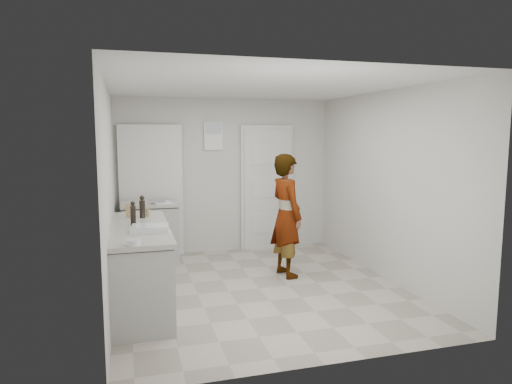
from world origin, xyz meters
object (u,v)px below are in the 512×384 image
object	(u,v)px
spice_jar	(148,213)
egg_bowl	(133,242)
person	(286,215)
baking_dish	(150,229)
oil_cruet_b	(133,214)
cake_mix_box	(131,210)
oil_cruet_a	(142,207)

from	to	relation	value
spice_jar	egg_bowl	distance (m)	1.49
person	baking_dish	size ratio (longest dim) A/B	4.11
person	egg_bowl	size ratio (longest dim) A/B	12.58
oil_cruet_b	baking_dish	xyz separation A→B (m)	(0.16, -0.39, -0.10)
spice_jar	baking_dish	xyz separation A→B (m)	(-0.02, -0.93, -0.01)
cake_mix_box	oil_cruet_b	world-z (taller)	oil_cruet_b
cake_mix_box	spice_jar	bearing A→B (deg)	29.68
baking_dish	cake_mix_box	bearing A→B (deg)	101.55
baking_dish	egg_bowl	world-z (taller)	baking_dish
spice_jar	cake_mix_box	bearing A→B (deg)	-174.57
spice_jar	oil_cruet_a	size ratio (longest dim) A/B	0.30
cake_mix_box	egg_bowl	size ratio (longest dim) A/B	1.27
oil_cruet_a	oil_cruet_b	xyz separation A→B (m)	(-0.11, -0.44, -0.00)
person	oil_cruet_b	size ratio (longest dim) A/B	6.16
cake_mix_box	spice_jar	size ratio (longest dim) A/B	2.06
baking_dish	egg_bowl	xyz separation A→B (m)	(-0.17, -0.54, -0.00)
egg_bowl	oil_cruet_b	bearing A→B (deg)	89.23
oil_cruet_b	oil_cruet_a	bearing A→B (deg)	75.72
cake_mix_box	spice_jar	distance (m)	0.21
cake_mix_box	oil_cruet_b	size ratio (longest dim) A/B	0.62
oil_cruet_b	spice_jar	bearing A→B (deg)	71.40
person	baking_dish	distance (m)	2.10
spice_jar	oil_cruet_a	xyz separation A→B (m)	(-0.07, -0.10, 0.09)
person	egg_bowl	bearing A→B (deg)	117.50
person	oil_cruet_a	xyz separation A→B (m)	(-1.90, -0.15, 0.22)
oil_cruet_a	egg_bowl	size ratio (longest dim) A/B	2.06
spice_jar	oil_cruet_a	distance (m)	0.15
cake_mix_box	oil_cruet_a	distance (m)	0.17
spice_jar	oil_cruet_b	xyz separation A→B (m)	(-0.18, -0.54, 0.09)
oil_cruet_a	baking_dish	size ratio (longest dim) A/B	0.67
oil_cruet_a	person	bearing A→B (deg)	4.42
person	spice_jar	world-z (taller)	person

